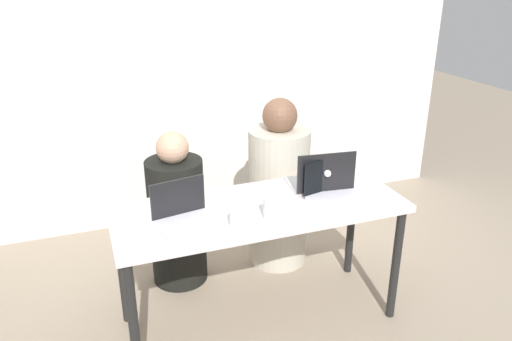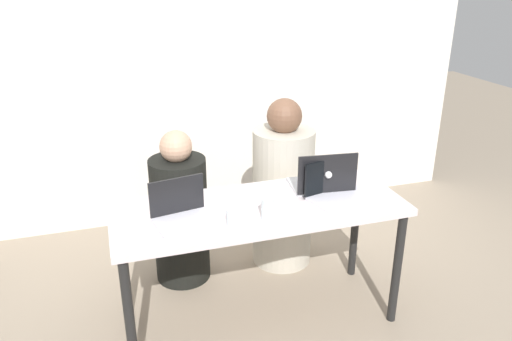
{
  "view_description": "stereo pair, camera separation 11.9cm",
  "coord_description": "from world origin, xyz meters",
  "px_view_note": "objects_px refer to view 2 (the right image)",
  "views": [
    {
      "loc": [
        -0.86,
        -2.27,
        1.95
      ],
      "look_at": [
        0.0,
        0.06,
        0.93
      ],
      "focal_mm": 35.0,
      "sensor_mm": 36.0,
      "label": 1
    },
    {
      "loc": [
        -0.75,
        -2.31,
        1.95
      ],
      "look_at": [
        0.0,
        0.06,
        0.93
      ],
      "focal_mm": 35.0,
      "sensor_mm": 36.0,
      "label": 2
    }
  ],
  "objects_px": {
    "laptop_front_right": "(339,190)",
    "water_glass_center": "(268,210)",
    "water_glass_left": "(234,218)",
    "person_on_right": "(283,192)",
    "person_on_left": "(180,215)",
    "laptop_front_left": "(182,213)",
    "laptop_back_right": "(322,181)"
  },
  "relations": [
    {
      "from": "water_glass_left",
      "to": "water_glass_center",
      "type": "relative_size",
      "value": 0.76
    },
    {
      "from": "laptop_back_right",
      "to": "laptop_front_right",
      "type": "bearing_deg",
      "value": 112.07
    },
    {
      "from": "water_glass_left",
      "to": "person_on_right",
      "type": "bearing_deg",
      "value": 54.08
    },
    {
      "from": "laptop_back_right",
      "to": "laptop_front_right",
      "type": "height_order",
      "value": "laptop_back_right"
    },
    {
      "from": "person_on_left",
      "to": "laptop_back_right",
      "type": "relative_size",
      "value": 2.79
    },
    {
      "from": "person_on_right",
      "to": "person_on_left",
      "type": "bearing_deg",
      "value": -7.32
    },
    {
      "from": "laptop_front_right",
      "to": "water_glass_left",
      "type": "xyz_separation_m",
      "value": [
        -0.64,
        -0.13,
        -0.01
      ]
    },
    {
      "from": "person_on_left",
      "to": "laptop_front_right",
      "type": "distance_m",
      "value": 1.07
    },
    {
      "from": "laptop_back_right",
      "to": "water_glass_center",
      "type": "bearing_deg",
      "value": 37.06
    },
    {
      "from": "person_on_right",
      "to": "water_glass_left",
      "type": "distance_m",
      "value": 0.96
    },
    {
      "from": "water_glass_center",
      "to": "water_glass_left",
      "type": "bearing_deg",
      "value": -175.72
    },
    {
      "from": "laptop_front_left",
      "to": "person_on_right",
      "type": "bearing_deg",
      "value": 28.64
    },
    {
      "from": "laptop_back_right",
      "to": "water_glass_center",
      "type": "height_order",
      "value": "laptop_back_right"
    },
    {
      "from": "laptop_front_right",
      "to": "person_on_right",
      "type": "bearing_deg",
      "value": 85.59
    },
    {
      "from": "laptop_front_left",
      "to": "laptop_front_right",
      "type": "relative_size",
      "value": 0.81
    },
    {
      "from": "person_on_right",
      "to": "laptop_front_right",
      "type": "relative_size",
      "value": 2.94
    },
    {
      "from": "person_on_right",
      "to": "water_glass_left",
      "type": "relative_size",
      "value": 13.68
    },
    {
      "from": "laptop_front_right",
      "to": "water_glass_center",
      "type": "xyz_separation_m",
      "value": [
        -0.45,
        -0.11,
        0.0
      ]
    },
    {
      "from": "laptop_back_right",
      "to": "laptop_front_right",
      "type": "relative_size",
      "value": 0.92
    },
    {
      "from": "laptop_front_right",
      "to": "water_glass_center",
      "type": "relative_size",
      "value": 3.56
    },
    {
      "from": "water_glass_left",
      "to": "water_glass_center",
      "type": "bearing_deg",
      "value": 4.28
    },
    {
      "from": "person_on_left",
      "to": "laptop_front_right",
      "type": "height_order",
      "value": "person_on_left"
    },
    {
      "from": "laptop_front_left",
      "to": "laptop_back_right",
      "type": "bearing_deg",
      "value": -0.47
    },
    {
      "from": "laptop_front_right",
      "to": "water_glass_center",
      "type": "bearing_deg",
      "value": -179.42
    },
    {
      "from": "water_glass_left",
      "to": "laptop_front_left",
      "type": "bearing_deg",
      "value": 154.42
    },
    {
      "from": "laptop_back_right",
      "to": "laptop_front_left",
      "type": "bearing_deg",
      "value": 16.21
    },
    {
      "from": "person_on_right",
      "to": "laptop_front_right",
      "type": "distance_m",
      "value": 0.68
    },
    {
      "from": "water_glass_center",
      "to": "laptop_back_right",
      "type": "bearing_deg",
      "value": 30.63
    },
    {
      "from": "laptop_back_right",
      "to": "water_glass_center",
      "type": "xyz_separation_m",
      "value": [
        -0.42,
        -0.25,
        -0.0
      ]
    },
    {
      "from": "person_on_left",
      "to": "person_on_right",
      "type": "height_order",
      "value": "person_on_right"
    },
    {
      "from": "person_on_left",
      "to": "person_on_right",
      "type": "bearing_deg",
      "value": -165.7
    },
    {
      "from": "laptop_front_left",
      "to": "water_glass_left",
      "type": "xyz_separation_m",
      "value": [
        0.24,
        -0.12,
        -0.01
      ]
    }
  ]
}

